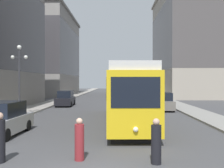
{
  "coord_description": "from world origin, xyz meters",
  "views": [
    {
      "loc": [
        0.74,
        -7.95,
        2.93
      ],
      "look_at": [
        0.41,
        9.43,
        2.76
      ],
      "focal_mm": 41.17,
      "sensor_mm": 36.0,
      "label": 1
    }
  ],
  "objects_px": {
    "streetcar": "(125,93)",
    "pedestrian_crossing_far": "(79,141)",
    "transit_bus": "(147,88)",
    "parked_car_left_near": "(3,120)",
    "lamp_post_left_near": "(19,69)",
    "parked_car_left_mid": "(66,99)",
    "pedestrian_crossing_near": "(156,143)",
    "parked_car_right_far": "(163,102)"
  },
  "relations": [
    {
      "from": "transit_bus",
      "to": "parked_car_right_far",
      "type": "height_order",
      "value": "transit_bus"
    },
    {
      "from": "pedestrian_crossing_near",
      "to": "pedestrian_crossing_far",
      "type": "height_order",
      "value": "pedestrian_crossing_near"
    },
    {
      "from": "parked_car_left_near",
      "to": "transit_bus",
      "type": "bearing_deg",
      "value": 67.38
    },
    {
      "from": "streetcar",
      "to": "parked_car_left_near",
      "type": "height_order",
      "value": "streetcar"
    },
    {
      "from": "streetcar",
      "to": "pedestrian_crossing_far",
      "type": "distance_m",
      "value": 9.33
    },
    {
      "from": "transit_bus",
      "to": "pedestrian_crossing_far",
      "type": "xyz_separation_m",
      "value": [
        -5.65,
        -27.37,
        -1.21
      ]
    },
    {
      "from": "parked_car_right_far",
      "to": "lamp_post_left_near",
      "type": "bearing_deg",
      "value": 25.05
    },
    {
      "from": "transit_bus",
      "to": "lamp_post_left_near",
      "type": "xyz_separation_m",
      "value": [
        -12.36,
        -15.72,
        1.99
      ]
    },
    {
      "from": "parked_car_left_mid",
      "to": "lamp_post_left_near",
      "type": "height_order",
      "value": "lamp_post_left_near"
    },
    {
      "from": "streetcar",
      "to": "lamp_post_left_near",
      "type": "xyz_separation_m",
      "value": [
        -8.72,
        2.64,
        1.84
      ]
    },
    {
      "from": "streetcar",
      "to": "parked_car_left_mid",
      "type": "relative_size",
      "value": 2.97
    },
    {
      "from": "parked_car_left_near",
      "to": "lamp_post_left_near",
      "type": "distance_m",
      "value": 8.15
    },
    {
      "from": "transit_bus",
      "to": "parked_car_right_far",
      "type": "distance_m",
      "value": 10.6
    },
    {
      "from": "parked_car_left_mid",
      "to": "pedestrian_crossing_far",
      "type": "height_order",
      "value": "parked_car_left_mid"
    },
    {
      "from": "streetcar",
      "to": "transit_bus",
      "type": "height_order",
      "value": "streetcar"
    },
    {
      "from": "parked_car_left_near",
      "to": "lamp_post_left_near",
      "type": "relative_size",
      "value": 0.79
    },
    {
      "from": "streetcar",
      "to": "parked_car_right_far",
      "type": "height_order",
      "value": "streetcar"
    },
    {
      "from": "lamp_post_left_near",
      "to": "parked_car_left_mid",
      "type": "bearing_deg",
      "value": 78.92
    },
    {
      "from": "parked_car_left_near",
      "to": "parked_car_right_far",
      "type": "bearing_deg",
      "value": 50.61
    },
    {
      "from": "parked_car_left_mid",
      "to": "pedestrian_crossing_near",
      "type": "height_order",
      "value": "parked_car_left_mid"
    },
    {
      "from": "pedestrian_crossing_far",
      "to": "lamp_post_left_near",
      "type": "bearing_deg",
      "value": 128.78
    },
    {
      "from": "parked_car_left_mid",
      "to": "pedestrian_crossing_far",
      "type": "xyz_separation_m",
      "value": [
        4.81,
        -21.35,
        -0.11
      ]
    },
    {
      "from": "streetcar",
      "to": "pedestrian_crossing_far",
      "type": "relative_size",
      "value": 9.1
    },
    {
      "from": "parked_car_right_far",
      "to": "pedestrian_crossing_near",
      "type": "xyz_separation_m",
      "value": [
        -3.33,
        -17.2,
        -0.09
      ]
    },
    {
      "from": "lamp_post_left_near",
      "to": "pedestrian_crossing_far",
      "type": "bearing_deg",
      "value": -60.05
    },
    {
      "from": "pedestrian_crossing_far",
      "to": "lamp_post_left_near",
      "type": "relative_size",
      "value": 0.27
    },
    {
      "from": "parked_car_left_near",
      "to": "pedestrian_crossing_far",
      "type": "relative_size",
      "value": 2.9
    },
    {
      "from": "streetcar",
      "to": "parked_car_right_far",
      "type": "relative_size",
      "value": 3.09
    },
    {
      "from": "parked_car_right_far",
      "to": "transit_bus",
      "type": "bearing_deg",
      "value": -84.41
    },
    {
      "from": "parked_car_left_near",
      "to": "parked_car_right_far",
      "type": "xyz_separation_m",
      "value": [
        10.93,
        12.48,
        0.0
      ]
    },
    {
      "from": "parked_car_left_mid",
      "to": "parked_car_left_near",
      "type": "bearing_deg",
      "value": -91.85
    },
    {
      "from": "pedestrian_crossing_near",
      "to": "pedestrian_crossing_far",
      "type": "bearing_deg",
      "value": 179.61
    },
    {
      "from": "parked_car_left_mid",
      "to": "pedestrian_crossing_far",
      "type": "bearing_deg",
      "value": -79.15
    },
    {
      "from": "streetcar",
      "to": "lamp_post_left_near",
      "type": "distance_m",
      "value": 9.29
    },
    {
      "from": "parked_car_right_far",
      "to": "pedestrian_crossing_near",
      "type": "height_order",
      "value": "parked_car_right_far"
    },
    {
      "from": "parked_car_left_mid",
      "to": "pedestrian_crossing_near",
      "type": "bearing_deg",
      "value": -72.55
    },
    {
      "from": "streetcar",
      "to": "parked_car_left_mid",
      "type": "distance_m",
      "value": 14.15
    },
    {
      "from": "streetcar",
      "to": "pedestrian_crossing_near",
      "type": "xyz_separation_m",
      "value": [
        0.78,
        -9.36,
        -1.35
      ]
    },
    {
      "from": "parked_car_left_near",
      "to": "parked_car_left_mid",
      "type": "height_order",
      "value": "same"
    },
    {
      "from": "pedestrian_crossing_near",
      "to": "lamp_post_left_near",
      "type": "height_order",
      "value": "lamp_post_left_near"
    },
    {
      "from": "parked_car_left_near",
      "to": "pedestrian_crossing_far",
      "type": "bearing_deg",
      "value": -40.34
    },
    {
      "from": "transit_bus",
      "to": "lamp_post_left_near",
      "type": "relative_size",
      "value": 1.95
    }
  ]
}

